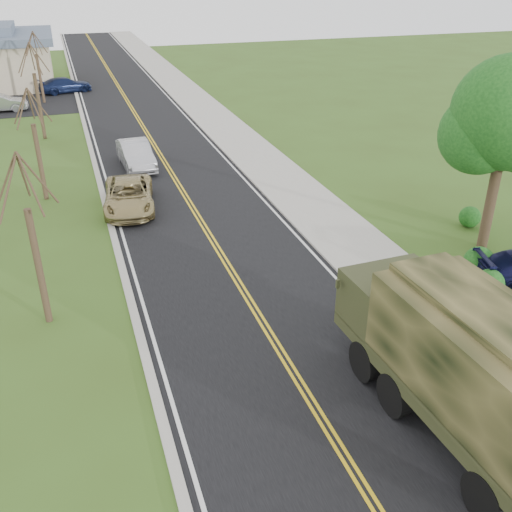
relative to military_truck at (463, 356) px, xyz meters
name	(u,v)px	position (x,y,z in m)	size (l,w,h in m)	color
ground	(367,494)	(-3.21, -1.35, -2.28)	(160.00, 160.00, 0.00)	#364F1A
road	(134,112)	(-3.21, 38.65, -2.27)	(8.00, 120.00, 0.01)	black
curb_right	(183,108)	(0.94, 38.65, -2.22)	(0.30, 120.00, 0.12)	#9E998E
sidewalk_right	(203,106)	(2.69, 38.65, -2.23)	(3.20, 120.00, 0.10)	#9E998E
curb_left	(82,115)	(-7.36, 38.65, -2.23)	(0.30, 120.00, 0.10)	#9E998E
leafy_tree	(507,122)	(7.79, 8.66, 3.22)	(4.83, 4.50, 8.10)	#38281C
bare_tree_a	(36,254)	(-10.21, 8.65, 0.35)	(1.93, 2.26, 6.08)	#38281C
bare_tree_b	(38,153)	(-10.21, 20.65, 0.20)	(1.83, 2.14, 5.73)	#38281C
bare_tree_c	(38,99)	(-10.21, 32.65, 0.50)	(2.04, 2.39, 6.42)	#38281C
bare_tree_d	(39,73)	(-10.21, 44.65, 0.27)	(1.88, 2.20, 5.91)	#38281C
military_truck	(463,356)	(0.00, 0.00, 0.00)	(3.09, 8.08, 3.97)	black
suv_champagne	(129,196)	(-6.21, 17.89, -1.56)	(2.38, 5.15, 1.43)	#9E8C59
sedan_silver	(136,155)	(-4.97, 24.32, -1.49)	(1.67, 4.79, 1.58)	#A3A3A7
lot_car_navy	(65,85)	(-8.21, 48.49, -1.58)	(1.96, 4.82, 1.40)	#101A3D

